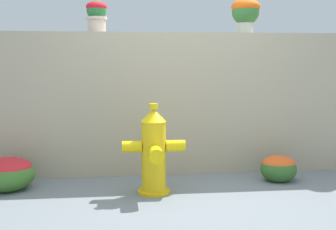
{
  "coord_description": "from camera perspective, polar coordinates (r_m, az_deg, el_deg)",
  "views": [
    {
      "loc": [
        -0.66,
        -3.83,
        1.3
      ],
      "look_at": [
        -0.09,
        1.07,
        0.7
      ],
      "focal_mm": 47.63,
      "sensor_mm": 36.0,
      "label": 1
    }
  ],
  "objects": [
    {
      "name": "potted_plant_2",
      "position": [
        5.38,
        9.9,
        12.94
      ],
      "size": [
        0.33,
        0.33,
        0.41
      ],
      "color": "beige",
      "rests_on": "stone_wall"
    },
    {
      "name": "stone_wall",
      "position": [
        5.17,
        0.76,
        1.49
      ],
      "size": [
        5.89,
        0.33,
        1.61
      ],
      "primitive_type": "cube",
      "color": "tan",
      "rests_on": "ground"
    },
    {
      "name": "flower_bush_right",
      "position": [
        4.82,
        -20.01,
        -6.91
      ],
      "size": [
        0.57,
        0.51,
        0.35
      ],
      "color": "#3D712A",
      "rests_on": "ground"
    },
    {
      "name": "flower_bush_left",
      "position": [
        5.01,
        13.98,
        -6.5
      ],
      "size": [
        0.4,
        0.36,
        0.29
      ],
      "color": "#35652A",
      "rests_on": "ground"
    },
    {
      "name": "ground_plane",
      "position": [
        4.1,
        3.08,
        -11.53
      ],
      "size": [
        24.0,
        24.0,
        0.0
      ],
      "primitive_type": "plane",
      "color": "slate"
    },
    {
      "name": "potted_plant_1",
      "position": [
        5.14,
        -9.14,
        12.67
      ],
      "size": [
        0.23,
        0.23,
        0.35
      ],
      "color": "beige",
      "rests_on": "stone_wall"
    },
    {
      "name": "fire_hydrant",
      "position": [
        4.36,
        -1.82,
        -4.82
      ],
      "size": [
        0.62,
        0.49,
        0.89
      ],
      "color": "yellow",
      "rests_on": "ground"
    }
  ]
}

